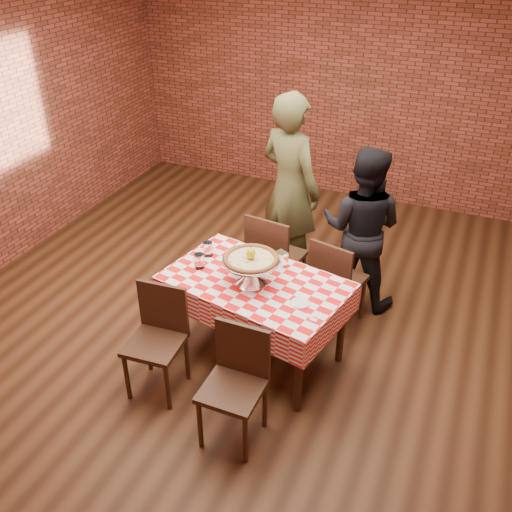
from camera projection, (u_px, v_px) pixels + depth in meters
name	position (u px, v px, depth m)	size (l,w,h in m)	color
ground	(248.00, 319.00, 5.27)	(6.00, 6.00, 0.00)	black
back_wall	(347.00, 83.00, 6.86)	(5.50, 5.50, 0.00)	brown
table	(255.00, 319.00, 4.66)	(1.40, 0.84, 0.75)	#3C2417
tablecloth	(255.00, 293.00, 4.52)	(1.43, 0.87, 0.24)	red
pizza_stand	(251.00, 271.00, 4.39)	(0.46, 0.46, 0.20)	silver
pizza	(251.00, 259.00, 4.33)	(0.43, 0.43, 0.03)	beige
lemon	(251.00, 254.00, 4.31)	(0.07, 0.07, 0.09)	yellow
water_glass_left	(199.00, 261.00, 4.59)	(0.08, 0.08, 0.13)	white
water_glass_right	(208.00, 249.00, 4.75)	(0.08, 0.08, 0.13)	white
side_plate	(300.00, 303.00, 4.20)	(0.14, 0.14, 0.01)	white
sweetener_packet_a	(314.00, 320.00, 4.03)	(0.05, 0.04, 0.01)	white
sweetener_packet_b	(309.00, 316.00, 4.07)	(0.05, 0.04, 0.01)	white
condiment_caddy	(281.00, 259.00, 4.62)	(0.09, 0.07, 0.13)	silver
chair_near_left	(155.00, 345.00, 4.28)	(0.40, 0.40, 0.88)	#3C2417
chair_near_right	(232.00, 391.00, 3.88)	(0.40, 0.40, 0.88)	#3C2417
chair_far_left	(277.00, 255.00, 5.34)	(0.45, 0.45, 0.93)	#3C2417
chair_far_right	(339.00, 280.00, 5.02)	(0.41, 0.41, 0.89)	#3C2417
diner_olive	(290.00, 189.00, 5.47)	(0.69, 0.45, 1.89)	#4D4E2A
diner_black	(362.00, 228.00, 5.15)	(0.75, 0.59, 1.55)	black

